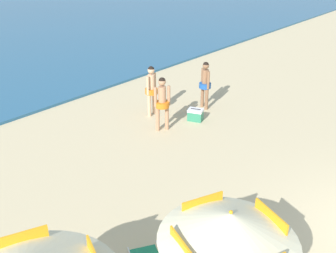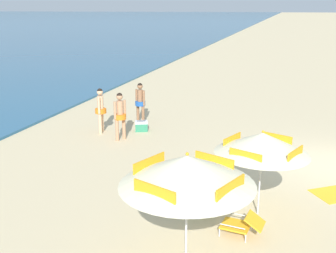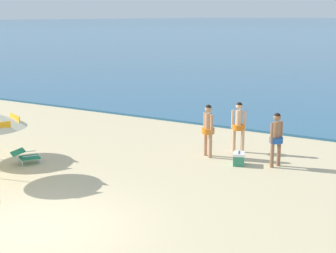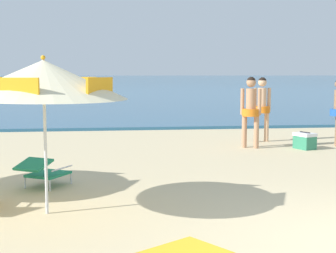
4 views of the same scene
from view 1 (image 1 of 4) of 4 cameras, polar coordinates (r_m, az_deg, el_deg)
The scene contains 5 objects.
beach_umbrella_striped_main at distance 6.07m, azimuth 8.94°, elevation -14.24°, with size 3.07×3.07×2.07m.
person_standing_near_shore at distance 14.00m, azimuth 5.42°, elevation 6.47°, with size 0.42×0.48×1.72m.
person_standing_beside at distance 12.25m, azimuth -0.85°, elevation 3.83°, with size 0.46×0.43×1.77m.
person_wading_in at distance 13.38m, azimuth -2.43°, elevation 5.71°, with size 0.51×0.43×1.75m.
cooler_box at distance 13.28m, azimuth 4.01°, elevation 1.72°, with size 0.50×0.59×0.43m.
Camera 1 is at (-7.77, -0.36, 5.66)m, focal length 41.95 mm.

